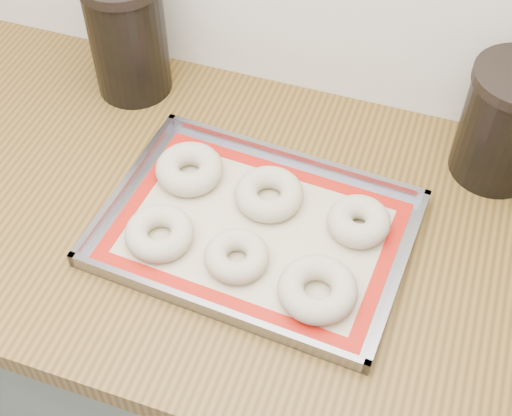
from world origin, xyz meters
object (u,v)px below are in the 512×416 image
at_px(bagel_back_left, 189,169).
at_px(bagel_back_right, 359,221).
at_px(bagel_front_mid, 237,256).
at_px(bagel_back_mid, 269,194).
at_px(bagel_front_left, 159,233).
at_px(baking_tray, 256,230).
at_px(canister_mid, 128,47).
at_px(canister_right, 507,123).
at_px(bagel_front_right, 318,289).
at_px(canister_left, 128,35).

xyz_separation_m(bagel_back_left, bagel_back_right, (0.29, -0.02, -0.00)).
bearing_deg(bagel_front_mid, bagel_back_left, 133.77).
height_order(bagel_back_mid, bagel_back_right, bagel_back_right).
xyz_separation_m(bagel_front_left, bagel_back_right, (0.28, 0.12, 0.00)).
xyz_separation_m(baking_tray, canister_mid, (-0.33, 0.25, 0.08)).
bearing_deg(bagel_back_mid, canister_mid, 149.69).
height_order(bagel_back_right, canister_mid, canister_mid).
height_order(baking_tray, bagel_front_left, bagel_front_left).
distance_m(bagel_front_mid, canister_mid, 0.46).
xyz_separation_m(bagel_front_mid, canister_right, (0.33, 0.32, 0.08)).
xyz_separation_m(bagel_front_right, canister_right, (0.20, 0.34, 0.08)).
height_order(bagel_front_mid, canister_mid, canister_mid).
bearing_deg(canister_left, bagel_back_mid, -30.78).
height_order(bagel_front_left, bagel_front_mid, bagel_front_left).
bearing_deg(bagel_back_mid, baking_tray, -89.93).
relative_size(bagel_front_mid, bagel_back_left, 0.87).
distance_m(bagel_front_right, canister_mid, 0.56).
distance_m(bagel_back_left, bagel_back_mid, 0.14).
height_order(baking_tray, bagel_front_mid, bagel_front_mid).
distance_m(bagel_front_mid, canister_right, 0.47).
bearing_deg(bagel_front_mid, canister_right, 44.22).
bearing_deg(bagel_front_right, bagel_front_left, 175.31).
bearing_deg(bagel_back_right, bagel_front_left, -157.00).
xyz_separation_m(canister_left, canister_right, (0.65, 0.00, -0.01)).
distance_m(bagel_front_left, canister_left, 0.38).
bearing_deg(canister_mid, bagel_back_right, -22.91).
distance_m(baking_tray, bagel_front_right, 0.15).
distance_m(bagel_front_mid, canister_left, 0.46).
height_order(bagel_front_left, canister_mid, canister_mid).
bearing_deg(bagel_front_left, baking_tray, 25.81).
bearing_deg(canister_right, bagel_front_mid, -135.78).
bearing_deg(canister_mid, bagel_front_mid, -45.08).
bearing_deg(bagel_front_mid, bagel_back_mid, 86.81).
distance_m(baking_tray, bagel_front_mid, 0.07).
distance_m(bagel_back_left, canister_right, 0.51).
bearing_deg(baking_tray, canister_left, 141.61).
distance_m(bagel_back_mid, canister_left, 0.39).
distance_m(bagel_front_right, canister_left, 0.57).
height_order(canister_left, canister_mid, canister_left).
relative_size(bagel_front_left, bagel_front_mid, 1.09).
distance_m(baking_tray, canister_right, 0.43).
bearing_deg(baking_tray, canister_mid, 142.07).
xyz_separation_m(baking_tray, bagel_front_left, (-0.13, -0.06, 0.02)).
bearing_deg(bagel_front_mid, bagel_front_left, 179.08).
bearing_deg(bagel_front_left, bagel_front_mid, -0.92).
height_order(bagel_front_right, canister_left, canister_left).
bearing_deg(canister_left, baking_tray, -38.39).
bearing_deg(bagel_front_right, bagel_front_mid, 171.68).
relative_size(baking_tray, bagel_back_left, 4.38).
relative_size(bagel_back_mid, bagel_back_right, 1.12).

